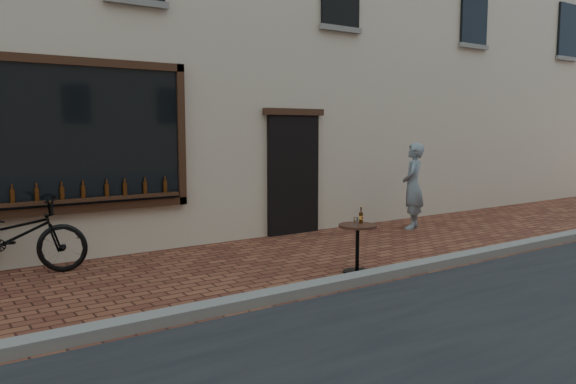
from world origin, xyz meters
TOP-DOWN VIEW (x-y plane):
  - ground at (0.00, 0.00)m, footprint 90.00×90.00m
  - kerb at (0.00, 0.20)m, footprint 90.00×0.25m
  - cargo_bicycle at (-2.97, 3.22)m, footprint 2.36×1.41m
  - bistro_table at (0.95, 0.61)m, footprint 0.52×0.52m
  - pedestrian at (4.13, 2.56)m, footprint 0.73×0.68m

SIDE VIEW (x-z plane):
  - ground at x=0.00m, z-range 0.00..0.00m
  - kerb at x=0.00m, z-range 0.00..0.12m
  - bistro_table at x=0.95m, z-range 0.03..0.92m
  - cargo_bicycle at x=-2.97m, z-range -0.02..1.08m
  - pedestrian at x=4.13m, z-range 0.00..1.68m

